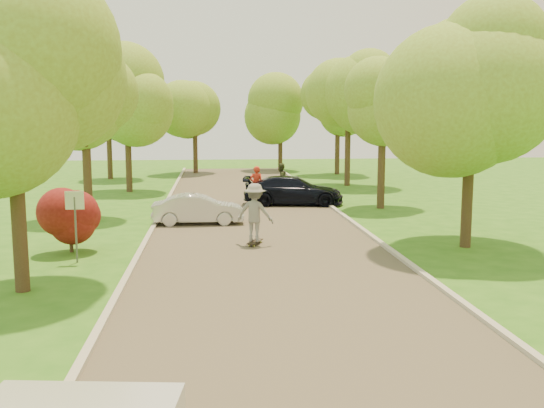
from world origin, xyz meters
name	(u,v)px	position (x,y,z in m)	size (l,w,h in m)	color
ground	(283,295)	(0.00, 0.00, 0.00)	(100.00, 100.00, 0.00)	#2D6818
road	(258,234)	(0.00, 8.00, 0.01)	(8.00, 60.00, 0.01)	#4C4438
curb_left	(149,234)	(-4.05, 8.00, 0.06)	(0.18, 60.00, 0.12)	#B2AD9E
curb_right	(364,230)	(4.05, 8.00, 0.06)	(0.18, 60.00, 0.12)	#B2AD9E
street_sign	(75,211)	(-5.80, 4.00, 1.56)	(0.55, 0.06, 2.17)	#59595E
red_shrub	(70,219)	(-6.30, 5.50, 1.10)	(1.70, 1.70, 1.95)	#382619
tree_l_mida	(19,83)	(-6.30, 1.00, 5.17)	(4.71, 4.60, 7.39)	#382619
tree_l_midb	(89,112)	(-6.81, 12.00, 4.59)	(4.30, 4.20, 6.62)	#382619
tree_l_far	(130,98)	(-6.39, 22.00, 5.47)	(4.92, 4.80, 7.79)	#382619
tree_r_mida	(479,81)	(7.02, 5.00, 5.54)	(5.13, 5.00, 7.95)	#382619
tree_r_midb	(387,106)	(6.60, 14.00, 4.88)	(4.51, 4.40, 7.01)	#382619
tree_r_far	(352,94)	(7.23, 24.00, 5.83)	(5.33, 5.20, 8.34)	#382619
tree_bg_a	(111,104)	(-8.78, 30.00, 5.31)	(5.12, 5.00, 7.72)	#382619
tree_bg_b	(341,102)	(8.22, 32.00, 5.54)	(5.12, 5.00, 7.95)	#382619
tree_bg_c	(197,109)	(-2.79, 34.00, 5.02)	(4.92, 4.80, 7.33)	#382619
tree_bg_d	(283,106)	(4.22, 36.00, 5.31)	(5.12, 5.00, 7.72)	#382619
silver_sedan	(198,209)	(-2.30, 10.43, 0.62)	(1.30, 3.74, 1.23)	#BCBCC1
dark_sedan	(293,191)	(2.35, 15.59, 0.73)	(2.03, 5.00, 1.45)	black
longboard	(255,242)	(-0.27, 6.02, 0.11)	(0.65, 1.06, 0.12)	black
skateboarder	(255,213)	(-0.27, 6.02, 1.13)	(1.29, 0.74, 2.00)	slate
person_striped	(256,185)	(0.55, 16.48, 0.95)	(0.69, 0.46, 1.90)	red
person_olive	(281,179)	(2.16, 19.56, 0.90)	(0.88, 0.69, 1.81)	#313721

